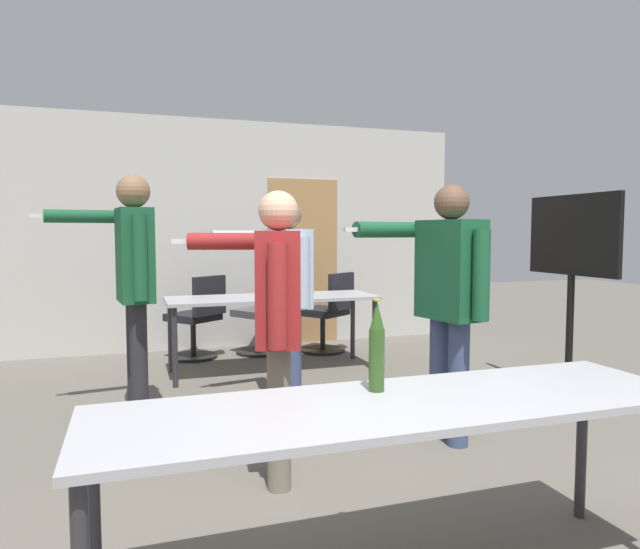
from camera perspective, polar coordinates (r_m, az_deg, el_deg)
The scene contains 13 objects.
back_wall at distance 6.96m, azimuth -10.33°, elevation 3.88°, with size 6.20×0.12×2.72m.
conference_table_near at distance 2.22m, azimuth 8.17°, elevation -14.08°, with size 2.32×0.65×0.75m.
conference_table_far at distance 5.67m, azimuth -4.75°, elevation -2.88°, with size 2.06×0.71×0.75m.
tv_screen at distance 5.22m, azimuth 23.86°, elevation 0.15°, with size 0.44×1.00×1.70m.
person_left_plaid at distance 3.81m, azimuth 12.73°, elevation -1.38°, with size 0.86×0.63×1.69m.
person_center_tall at distance 4.54m, azimuth -3.37°, elevation -0.89°, with size 0.82×0.61×1.63m.
person_far_watching at distance 4.41m, azimuth -18.20°, elevation 0.37°, with size 0.86×0.60×1.81m.
person_right_polo at distance 3.11m, azimuth -4.40°, elevation -3.46°, with size 0.70×0.74×1.61m.
office_chair_far_left at distance 6.59m, azimuth 0.82°, elevation -4.08°, with size 0.67×0.68×0.93m.
office_chair_mid_tucked at distance 6.39m, azimuth -12.12°, elevation -4.49°, with size 0.67×0.68×0.92m.
office_chair_side_rolled at distance 6.53m, azimuth -5.68°, elevation -4.16°, with size 0.66×0.68×0.93m.
beer_bottle at distance 2.28m, azimuth 5.70°, elevation -7.32°, with size 0.06×0.06×0.37m.
drink_cup at distance 5.67m, azimuth -4.21°, elevation -1.64°, with size 0.08×0.08×0.11m.
Camera 1 is at (-0.96, -1.50, 1.38)m, focal length 32.00 mm.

